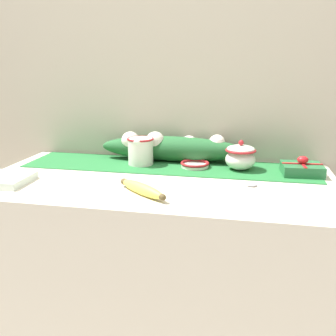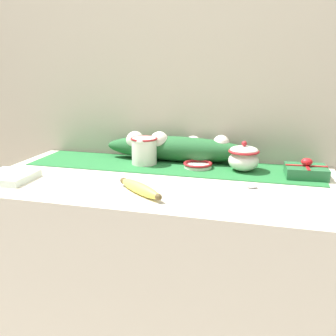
# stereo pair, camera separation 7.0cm
# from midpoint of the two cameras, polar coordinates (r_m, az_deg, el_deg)

# --- Properties ---
(countertop) EXTENTS (1.21, 0.62, 0.89)m
(countertop) POSITION_cam_midpoint_polar(r_m,az_deg,el_deg) (1.48, -2.79, -18.27)
(countertop) COLOR beige
(countertop) RESTS_ON ground_plane
(back_wall) EXTENTS (2.01, 0.04, 2.40)m
(back_wall) POSITION_cam_midpoint_polar(r_m,az_deg,el_deg) (1.56, -0.12, 12.95)
(back_wall) COLOR #B7AD99
(back_wall) RESTS_ON ground_plane
(table_runner) EXTENTS (1.12, 0.26, 0.00)m
(table_runner) POSITION_cam_midpoint_polar(r_m,az_deg,el_deg) (1.45, -1.37, 0.31)
(table_runner) COLOR #236B33
(table_runner) RESTS_ON countertop
(cream_pitcher) EXTENTS (0.10, 0.12, 0.11)m
(cream_pitcher) POSITION_cam_midpoint_polar(r_m,az_deg,el_deg) (1.47, -5.57, 2.73)
(cream_pitcher) COLOR white
(cream_pitcher) RESTS_ON countertop
(sugar_bowl) EXTENTS (0.11, 0.11, 0.11)m
(sugar_bowl) POSITION_cam_midpoint_polar(r_m,az_deg,el_deg) (1.40, 9.57, 1.72)
(sugar_bowl) COLOR white
(sugar_bowl) RESTS_ON countertop
(small_dish) EXTENTS (0.11, 0.11, 0.02)m
(small_dish) POSITION_cam_midpoint_polar(r_m,az_deg,el_deg) (1.43, 2.71, 0.53)
(small_dish) COLOR white
(small_dish) RESTS_ON countertop
(banana) EXTENTS (0.19, 0.16, 0.04)m
(banana) POSITION_cam_midpoint_polar(r_m,az_deg,el_deg) (1.14, -5.78, -3.19)
(banana) COLOR #DBCC4C
(banana) RESTS_ON countertop
(spoon) EXTENTS (0.18, 0.04, 0.01)m
(spoon) POSITION_cam_midpoint_polar(r_m,az_deg,el_deg) (1.23, 10.36, -2.58)
(spoon) COLOR #B7B7BC
(spoon) RESTS_ON countertop
(napkin_stack) EXTENTS (0.16, 0.16, 0.02)m
(napkin_stack) POSITION_cam_midpoint_polar(r_m,az_deg,el_deg) (1.37, -24.91, -1.61)
(napkin_stack) COLOR silver
(napkin_stack) RESTS_ON countertop
(gift_box) EXTENTS (0.14, 0.13, 0.07)m
(gift_box) POSITION_cam_midpoint_polar(r_m,az_deg,el_deg) (1.40, 18.39, -0.10)
(gift_box) COLOR #236638
(gift_box) RESTS_ON countertop
(poinsettia_garland) EXTENTS (0.59, 0.11, 0.12)m
(poinsettia_garland) POSITION_cam_midpoint_polar(r_m,az_deg,el_deg) (1.51, -0.83, 3.14)
(poinsettia_garland) COLOR #235B2D
(poinsettia_garland) RESTS_ON countertop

